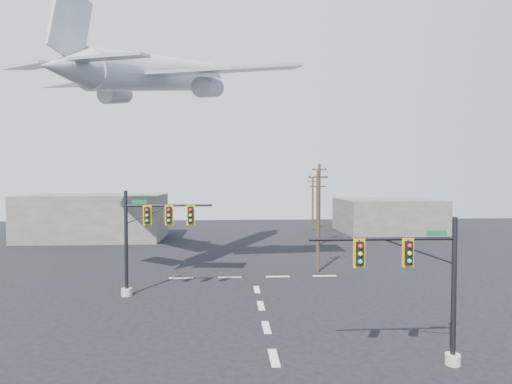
{
  "coord_description": "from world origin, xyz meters",
  "views": [
    {
      "loc": [
        -2.07,
        -23.33,
        8.34
      ],
      "look_at": [
        -0.26,
        5.0,
        7.35
      ],
      "focal_mm": 30.0,
      "sensor_mm": 36.0,
      "label": 1
    }
  ],
  "objects": [
    {
      "name": "signal_mast_far",
      "position": [
        -7.76,
        6.88,
        4.16
      ],
      "size": [
        6.38,
        0.82,
        7.41
      ],
      "color": "#9C9B8E",
      "rests_on": "ground"
    },
    {
      "name": "power_lines",
      "position": [
        8.66,
        28.06,
        8.58
      ],
      "size": [
        6.88,
        29.09,
        0.35
      ],
      "color": "black"
    },
    {
      "name": "utility_pole_b",
      "position": [
        8.98,
        28.24,
        5.2
      ],
      "size": [
        1.92,
        0.85,
        9.94
      ],
      "rotation": [
        0.0,
        0.0,
        0.37
      ],
      "color": "#42311C",
      "rests_on": "ground"
    },
    {
      "name": "ground",
      "position": [
        0.0,
        0.0,
        0.0
      ],
      "size": [
        120.0,
        120.0,
        0.0
      ],
      "primitive_type": "plane",
      "color": "black",
      "rests_on": "ground"
    },
    {
      "name": "building_right",
      "position": [
        22.0,
        40.0,
        2.5
      ],
      "size": [
        14.0,
        12.0,
        5.0
      ],
      "primitive_type": "cube",
      "color": "slate",
      "rests_on": "ground"
    },
    {
      "name": "lane_markings",
      "position": [
        0.0,
        5.33,
        0.01
      ],
      "size": [
        14.0,
        21.2,
        0.01
      ],
      "color": "beige",
      "rests_on": "ground"
    },
    {
      "name": "signal_mast_near",
      "position": [
        6.44,
        -5.25,
        3.56
      ],
      "size": [
        6.81,
        0.73,
        6.59
      ],
      "color": "#9C9B8E",
      "rests_on": "ground"
    },
    {
      "name": "building_left",
      "position": [
        -20.0,
        35.0,
        3.0
      ],
      "size": [
        18.0,
        10.0,
        6.0
      ],
      "primitive_type": "cube",
      "color": "slate",
      "rests_on": "ground"
    },
    {
      "name": "airliner",
      "position": [
        -8.12,
        15.55,
        17.5
      ],
      "size": [
        24.43,
        26.59,
        8.04
      ],
      "rotation": [
        0.0,
        -0.19,
        1.17
      ],
      "color": "#A9AFB5"
    },
    {
      "name": "utility_pole_a",
      "position": [
        5.73,
        13.57,
        4.66
      ],
      "size": [
        1.78,
        0.41,
        8.92
      ],
      "rotation": [
        0.0,
        0.0,
        0.17
      ],
      "color": "#42311C",
      "rests_on": "ground"
    },
    {
      "name": "utility_pole_c",
      "position": [
        11.04,
        42.65,
        4.31
      ],
      "size": [
        1.69,
        0.29,
        8.23
      ],
      "rotation": [
        0.0,
        0.0,
        0.11
      ],
      "color": "#42311C",
      "rests_on": "ground"
    }
  ]
}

